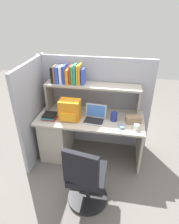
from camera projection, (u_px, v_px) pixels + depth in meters
ground_plane at (90, 154)px, 3.35m from camera, size 8.00×8.00×0.00m
desk at (66, 132)px, 3.21m from camera, size 1.60×0.70×0.73m
cubicle_partition_rear at (94, 103)px, 3.29m from camera, size 1.84×0.05×1.55m
cubicle_partition_left at (35, 111)px, 3.05m from camera, size 0.05×1.06×1.55m
overhead_hutch at (92, 91)px, 2.98m from camera, size 1.44×0.28×0.45m
reference_books_on_shelf at (68, 75)px, 2.93m from camera, size 0.50×0.20×0.30m
laptop at (95, 117)px, 2.89m from camera, size 0.33×0.29×0.22m
backpack at (70, 110)px, 2.88m from camera, size 0.30×0.23×0.30m
computer_mouse at (121, 127)px, 2.74m from camera, size 0.09×0.12×0.03m
paper_cup at (136, 127)px, 2.69m from camera, size 0.08×0.08×0.08m
tissue_box at (133, 119)px, 2.84m from camera, size 0.24×0.17×0.10m
snack_canister at (114, 117)px, 2.88m from camera, size 0.10×0.10×0.13m
desk_book_stack at (49, 116)px, 2.93m from camera, size 0.21×0.17×0.08m
office_chair at (86, 180)px, 2.37m from camera, size 0.52×0.52×0.93m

